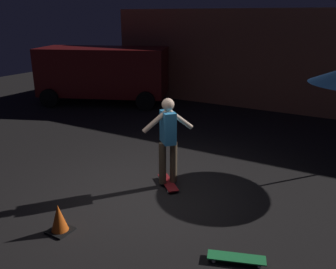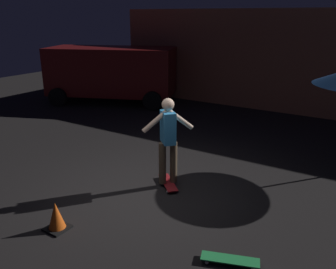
{
  "view_description": "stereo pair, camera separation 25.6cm",
  "coord_description": "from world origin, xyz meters",
  "px_view_note": "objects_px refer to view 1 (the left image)",
  "views": [
    {
      "loc": [
        3.3,
        -4.9,
        3.17
      ],
      "look_at": [
        0.15,
        0.54,
        1.05
      ],
      "focal_mm": 38.13,
      "sensor_mm": 36.0,
      "label": 1
    },
    {
      "loc": [
        3.52,
        -4.77,
        3.17
      ],
      "look_at": [
        0.15,
        0.54,
        1.05
      ],
      "focal_mm": 38.13,
      "sensor_mm": 36.0,
      "label": 2
    }
  ],
  "objects_px": {
    "skateboard_ridden": "(168,183)",
    "skater": "(168,135)",
    "parked_van": "(104,72)",
    "skateboard_spare": "(236,258)",
    "traffic_cone": "(59,219)"
  },
  "relations": [
    {
      "from": "skateboard_ridden",
      "to": "skater",
      "type": "height_order",
      "value": "skater"
    },
    {
      "from": "parked_van",
      "to": "skater",
      "type": "height_order",
      "value": "parked_van"
    },
    {
      "from": "skateboard_spare",
      "to": "skater",
      "type": "bearing_deg",
      "value": 142.21
    },
    {
      "from": "parked_van",
      "to": "skater",
      "type": "relative_size",
      "value": 2.98
    },
    {
      "from": "skateboard_ridden",
      "to": "skateboard_spare",
      "type": "height_order",
      "value": "same"
    },
    {
      "from": "skateboard_spare",
      "to": "traffic_cone",
      "type": "height_order",
      "value": "traffic_cone"
    },
    {
      "from": "parked_van",
      "to": "skateboard_spare",
      "type": "bearing_deg",
      "value": -40.22
    },
    {
      "from": "traffic_cone",
      "to": "skater",
      "type": "bearing_deg",
      "value": 73.3
    },
    {
      "from": "skateboard_spare",
      "to": "skater",
      "type": "height_order",
      "value": "skater"
    },
    {
      "from": "parked_van",
      "to": "skateboard_spare",
      "type": "relative_size",
      "value": 6.2
    },
    {
      "from": "traffic_cone",
      "to": "skateboard_spare",
      "type": "bearing_deg",
      "value": 14.78
    },
    {
      "from": "skater",
      "to": "skateboard_spare",
      "type": "bearing_deg",
      "value": -37.79
    },
    {
      "from": "skateboard_spare",
      "to": "parked_van",
      "type": "bearing_deg",
      "value": 139.78
    },
    {
      "from": "skateboard_ridden",
      "to": "traffic_cone",
      "type": "relative_size",
      "value": 1.54
    },
    {
      "from": "skateboard_ridden",
      "to": "skateboard_spare",
      "type": "distance_m",
      "value": 2.45
    }
  ]
}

